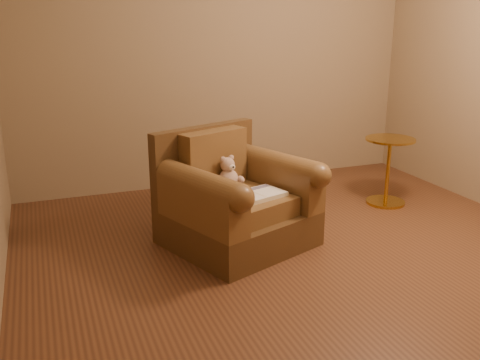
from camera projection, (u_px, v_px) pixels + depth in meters
name	position (u px, v px, depth m)	size (l,w,h in m)	color
floor	(312.00, 260.00, 3.74)	(4.00, 4.00, 0.00)	brown
room	(323.00, 2.00, 3.24)	(4.02, 4.02, 2.71)	#8B7456
armchair	(234.00, 201.00, 3.94)	(1.18, 1.16, 0.84)	#4F351A
teddy_bear	(229.00, 176.00, 3.96)	(0.18, 0.21, 0.26)	tan
guidebook	(256.00, 195.00, 3.80)	(0.46, 0.36, 0.03)	beige
side_table	(388.00, 169.00, 4.77)	(0.43, 0.43, 0.61)	gold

